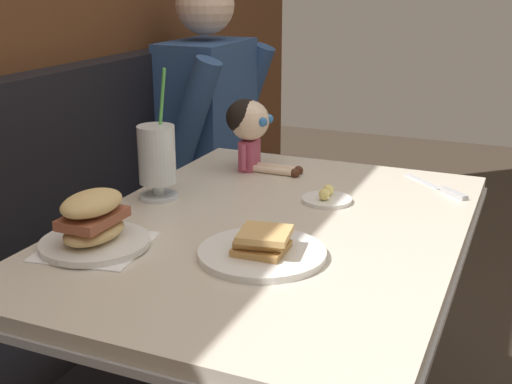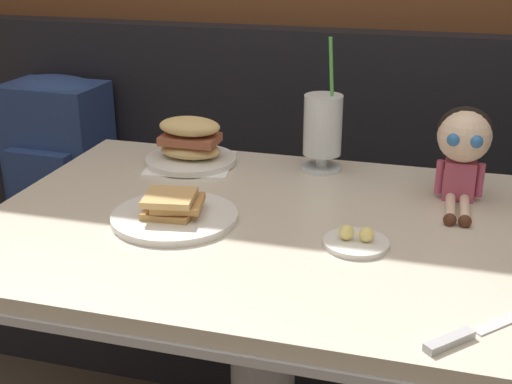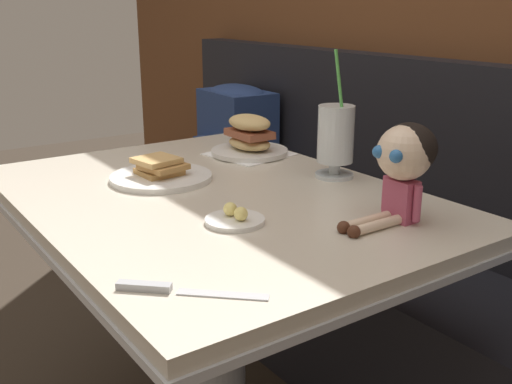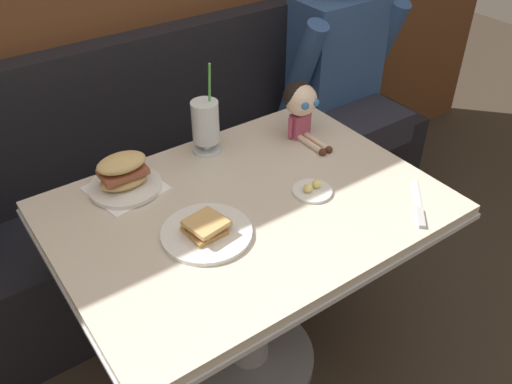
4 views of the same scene
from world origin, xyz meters
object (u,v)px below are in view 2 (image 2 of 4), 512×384
at_px(butter_saucer, 356,241).
at_px(backpack, 57,138).
at_px(milkshake_glass, 323,129).
at_px(toast_plate, 174,213).
at_px(sandwich_plate, 190,145).
at_px(butter_knife, 467,335).
at_px(seated_doll, 464,141).

height_order(butter_saucer, backpack, backpack).
bearing_deg(butter_saucer, milkshake_glass, 109.33).
bearing_deg(toast_plate, sandwich_plate, 105.29).
bearing_deg(toast_plate, butter_saucer, -2.61).
bearing_deg(milkshake_glass, butter_knife, -62.86).
xyz_separation_m(butter_saucer, butter_knife, (0.19, -0.25, -0.00)).
distance_m(butter_saucer, seated_doll, 0.35).
bearing_deg(seated_doll, butter_saucer, -122.20).
distance_m(sandwich_plate, butter_saucer, 0.57).
xyz_separation_m(sandwich_plate, backpack, (-0.58, 0.33, -0.13)).
bearing_deg(sandwich_plate, seated_doll, -5.63).
relative_size(butter_saucer, backpack, 0.30).
relative_size(toast_plate, backpack, 0.62).
relative_size(butter_knife, seated_doll, 0.85).
bearing_deg(butter_saucer, backpack, 146.85).
bearing_deg(butter_knife, milkshake_glass, 117.14).
distance_m(toast_plate, seated_doll, 0.61).
bearing_deg(sandwich_plate, backpack, 150.42).
height_order(milkshake_glass, sandwich_plate, milkshake_glass).
bearing_deg(milkshake_glass, seated_doll, -18.50).
relative_size(sandwich_plate, butter_knife, 1.26).
xyz_separation_m(milkshake_glass, sandwich_plate, (-0.31, -0.04, -0.05)).
bearing_deg(milkshake_glass, toast_plate, -121.37).
bearing_deg(toast_plate, seated_doll, 26.22).
bearing_deg(butter_saucer, seated_doll, 57.80).
xyz_separation_m(toast_plate, seated_doll, (0.54, 0.26, 0.11)).
height_order(toast_plate, seated_doll, seated_doll).
distance_m(milkshake_glass, seated_doll, 0.33).
xyz_separation_m(sandwich_plate, seated_doll, (0.63, -0.06, 0.08)).
height_order(toast_plate, sandwich_plate, sandwich_plate).
relative_size(butter_saucer, seated_doll, 0.55).
xyz_separation_m(toast_plate, sandwich_plate, (-0.09, 0.33, 0.03)).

